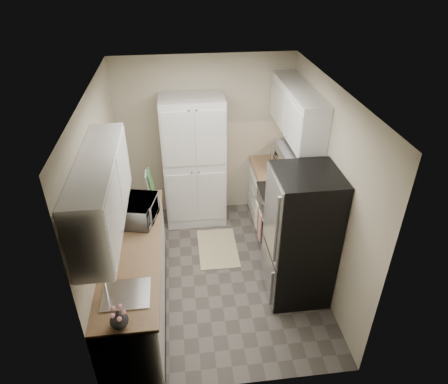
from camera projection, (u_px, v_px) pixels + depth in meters
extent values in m
plane|color=#56514C|center=(218.00, 273.00, 5.35)|extent=(3.20, 3.20, 0.00)
cube|color=beige|center=(206.00, 138.00, 6.03)|extent=(2.60, 0.04, 2.50)
cube|color=beige|center=(237.00, 296.00, 3.34)|extent=(2.60, 0.04, 2.50)
cube|color=beige|center=(104.00, 202.00, 4.55)|extent=(0.04, 3.20, 2.50)
cube|color=beige|center=(324.00, 188.00, 4.82)|extent=(0.04, 3.20, 2.50)
cube|color=white|center=(216.00, 90.00, 4.02)|extent=(2.60, 3.20, 0.04)
cube|color=silver|center=(102.00, 193.00, 3.63)|extent=(0.33, 1.60, 0.70)
cube|color=silver|center=(297.00, 114.00, 5.15)|extent=(0.33, 1.55, 0.58)
cube|color=#99999E|center=(298.00, 154.00, 4.98)|extent=(0.45, 0.76, 0.13)
cube|color=#B7B7BC|center=(126.00, 294.00, 3.79)|extent=(0.45, 0.40, 0.02)
cube|color=brown|center=(108.00, 198.00, 4.76)|extent=(0.02, 0.22, 0.22)
cube|color=silver|center=(194.00, 163.00, 5.91)|extent=(0.90, 0.55, 2.00)
cube|color=silver|center=(137.00, 278.00, 4.65)|extent=(0.60, 2.30, 0.88)
cube|color=#846647|center=(132.00, 248.00, 4.41)|extent=(0.63, 2.33, 0.04)
cube|color=silver|center=(272.00, 194.00, 6.22)|extent=(0.60, 0.80, 0.88)
cube|color=#846647|center=(274.00, 168.00, 5.98)|extent=(0.63, 0.83, 0.04)
cube|color=#B7B7BC|center=(284.00, 224.00, 5.54)|extent=(0.64, 0.76, 0.90)
cube|color=black|center=(286.00, 196.00, 5.29)|extent=(0.66, 0.78, 0.03)
cube|color=black|center=(309.00, 187.00, 5.27)|extent=(0.06, 0.76, 0.22)
cube|color=pink|center=(260.00, 226.00, 5.33)|extent=(0.01, 0.16, 0.42)
cube|color=beige|center=(256.00, 216.00, 5.53)|extent=(0.01, 0.16, 0.42)
cube|color=#B7B7BC|center=(301.00, 237.00, 4.65)|extent=(0.70, 0.72, 1.70)
imported|color=#B5B6BA|center=(140.00, 211.00, 4.74)|extent=(0.45, 0.56, 0.28)
cylinder|color=black|center=(129.00, 197.00, 4.96)|extent=(0.08, 0.08, 0.31)
imported|color=silver|center=(119.00, 319.00, 3.44)|extent=(0.19, 0.19, 0.17)
cube|color=#348138|center=(151.00, 182.00, 5.29)|extent=(0.03, 0.25, 0.31)
cube|color=#ACABB0|center=(281.00, 161.00, 5.86)|extent=(0.41, 0.48, 0.24)
cube|color=beige|center=(218.00, 248.00, 5.78)|extent=(0.55, 0.88, 0.01)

